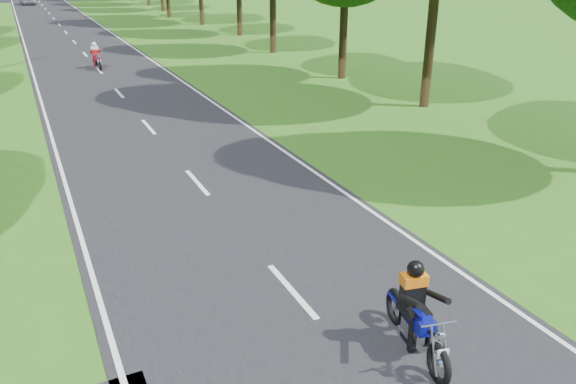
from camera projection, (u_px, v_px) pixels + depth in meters
ground at (347, 355)px, 8.84m from camera, size 160.00×160.00×0.00m
main_road at (59, 25)px, 50.40m from camera, size 7.00×140.00×0.02m
road_markings at (60, 27)px, 48.78m from camera, size 7.40×140.00×0.01m
rider_near_blue at (418, 310)px, 8.64m from camera, size 0.94×1.88×1.50m
rider_far_red at (96, 56)px, 30.64m from camera, size 0.66×1.74×1.43m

